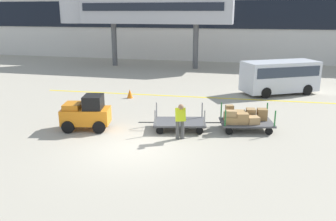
% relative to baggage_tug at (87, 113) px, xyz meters
% --- Properties ---
extents(ground_plane, '(120.00, 120.00, 0.00)m').
position_rel_baggage_tug_xyz_m(ground_plane, '(2.72, -1.65, -0.75)').
color(ground_plane, '#A8A08E').
extents(apron_lead_line, '(19.05, 1.06, 0.01)m').
position_rel_baggage_tug_xyz_m(apron_lead_line, '(3.34, 7.17, -0.75)').
color(apron_lead_line, yellow).
rests_on(apron_lead_line, ground_plane).
extents(terminal_building, '(58.63, 2.51, 8.83)m').
position_rel_baggage_tug_xyz_m(terminal_building, '(2.72, 24.33, 3.67)').
color(terminal_building, silver).
rests_on(terminal_building, ground_plane).
extents(jet_bridge, '(16.74, 3.00, 6.65)m').
position_rel_baggage_tug_xyz_m(jet_bridge, '(-3.81, 18.34, 4.54)').
color(jet_bridge, '#B7B7BC').
rests_on(jet_bridge, ground_plane).
extents(baggage_tug, '(2.29, 1.62, 1.58)m').
position_rel_baggage_tug_xyz_m(baggage_tug, '(0.00, 0.00, 0.00)').
color(baggage_tug, orange).
rests_on(baggage_tug, ground_plane).
extents(baggage_cart_lead, '(3.09, 1.88, 1.10)m').
position_rel_baggage_tug_xyz_m(baggage_cart_lead, '(4.05, 0.92, -0.41)').
color(baggage_cart_lead, '#4C4C4F').
rests_on(baggage_cart_lead, ground_plane).
extents(baggage_cart_middle, '(3.09, 1.88, 1.10)m').
position_rel_baggage_tug_xyz_m(baggage_cart_middle, '(6.87, 1.60, -0.21)').
color(baggage_cart_middle, '#4C4C4F').
rests_on(baggage_cart_middle, ground_plane).
extents(baggage_handler, '(0.52, 0.53, 1.56)m').
position_rel_baggage_tug_xyz_m(baggage_handler, '(4.34, -0.26, 0.11)').
color(baggage_handler, '#4C4C4C').
rests_on(baggage_handler, ground_plane).
extents(shuttle_van, '(5.11, 4.03, 2.10)m').
position_rel_baggage_tug_xyz_m(shuttle_van, '(8.86, 9.45, 0.48)').
color(shuttle_van, silver).
rests_on(shuttle_van, ground_plane).
extents(safety_cone_near, '(0.36, 0.36, 0.55)m').
position_rel_baggage_tug_xyz_m(safety_cone_near, '(-0.14, 5.99, -0.48)').
color(safety_cone_near, orange).
rests_on(safety_cone_near, ground_plane).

